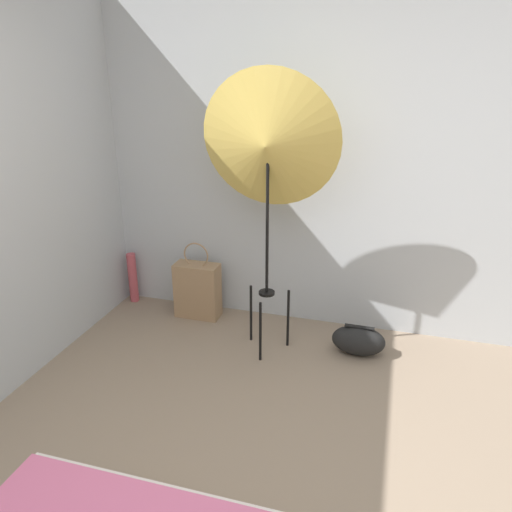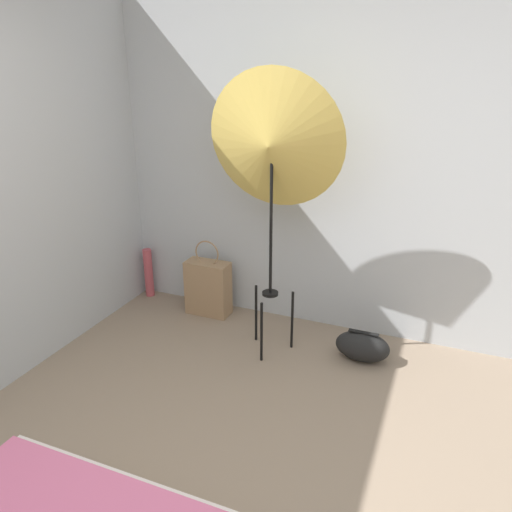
% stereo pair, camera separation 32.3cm
% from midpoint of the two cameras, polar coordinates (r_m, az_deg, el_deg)
% --- Properties ---
extents(wall_back, '(8.00, 0.05, 2.60)m').
position_cam_midpoint_polar(wall_back, '(3.79, 5.28, 10.35)').
color(wall_back, '#B7BCC1').
rests_on(wall_back, ground_plane).
extents(photo_umbrella, '(0.94, 0.34, 2.00)m').
position_cam_midpoint_polar(photo_umbrella, '(3.29, -1.50, 12.55)').
color(photo_umbrella, black).
rests_on(photo_umbrella, ground_plane).
extents(tote_bag, '(0.37, 0.18, 0.66)m').
position_cam_midpoint_polar(tote_bag, '(4.21, -8.89, -3.89)').
color(tote_bag, '#9E7A56').
rests_on(tote_bag, ground_plane).
extents(duffel_bag, '(0.39, 0.22, 0.23)m').
position_cam_midpoint_polar(duffel_bag, '(3.74, 9.20, -9.57)').
color(duffel_bag, black).
rests_on(duffel_bag, ground_plane).
extents(paper_roll, '(0.08, 0.08, 0.45)m').
position_cam_midpoint_polar(paper_roll, '(4.60, -15.88, -2.43)').
color(paper_roll, '#BC4C56').
rests_on(paper_roll, ground_plane).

